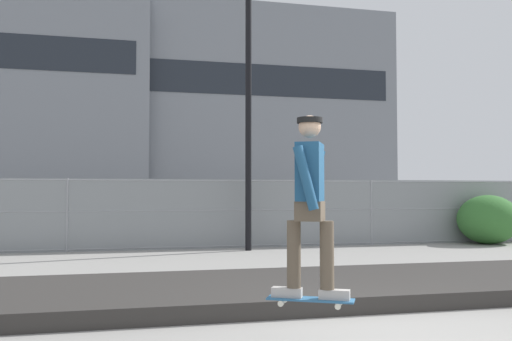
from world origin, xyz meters
TOP-DOWN VIEW (x-y plane):
  - gravel_berm at (0.00, 2.54)m, footprint 11.35×2.72m
  - skateboard at (-0.95, -0.18)m, footprint 0.80×0.55m
  - skater at (-0.95, -0.18)m, footprint 0.68×0.62m
  - chain_fence at (0.00, 9.32)m, footprint 24.89×0.06m
  - street_lamp at (0.38, 8.65)m, footprint 0.44×0.44m
  - parked_car_near at (-3.12, 12.75)m, footprint 4.49×2.12m
  - office_block at (6.36, 41.22)m, footprint 25.52×10.36m
  - shrub_left at (7.54, 8.75)m, footprint 1.84×1.50m

SIDE VIEW (x-z plane):
  - gravel_berm at x=0.00m, z-range 0.00..0.22m
  - skateboard at x=-0.95m, z-range 0.47..0.54m
  - shrub_left at x=7.54m, z-range 0.00..1.42m
  - parked_car_near at x=-3.12m, z-range 0.01..1.67m
  - chain_fence at x=0.00m, z-range 0.01..1.86m
  - skater at x=-0.95m, z-range 0.63..2.32m
  - street_lamp at x=0.38m, z-range 0.84..7.77m
  - office_block at x=6.36m, z-range 0.00..16.77m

